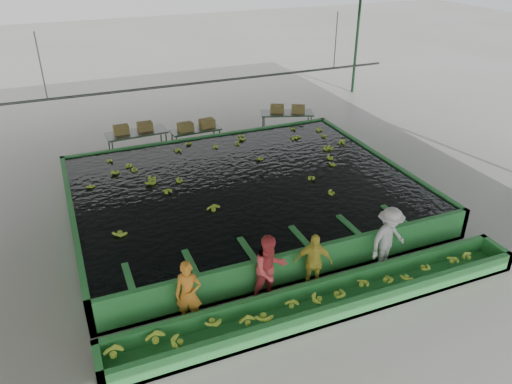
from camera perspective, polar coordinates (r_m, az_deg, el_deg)
name	(u,v)px	position (r m, az deg, el deg)	size (l,w,h in m)	color
ground	(263,231)	(14.21, 0.78, -4.44)	(80.00, 80.00, 0.00)	gray
shed_roof	(264,52)	(12.28, 0.93, 15.67)	(20.00, 22.00, 0.04)	gray
shed_posts	(263,150)	(13.04, 0.84, 4.88)	(20.00, 22.00, 5.00)	#16331C
flotation_tank	(243,194)	(15.18, -1.45, -0.20)	(10.00, 8.00, 0.90)	#2E853B
tank_water	(243,182)	(15.00, -1.46, 1.15)	(9.70, 7.70, 0.00)	black
sorting_trough	(326,301)	(11.48, 8.05, -12.25)	(10.00, 1.00, 0.50)	#2E853B
cableway_rail	(205,82)	(17.33, -5.85, 12.37)	(0.08, 0.08, 14.00)	#59605B
rail_hanger_left	(41,67)	(16.41, -23.37, 13.03)	(0.04, 0.04, 2.00)	#59605B
rail_hanger_right	(336,41)	(19.10, 9.10, 16.72)	(0.04, 0.04, 2.00)	#59605B
worker_a	(188,294)	(10.84, -7.73, -11.44)	(0.57, 0.37, 1.55)	orange
worker_b	(270,269)	(11.26, 1.60, -8.85)	(0.84, 0.66, 1.73)	#D94446
worker_c	(313,262)	(11.74, 6.55, -7.99)	(0.89, 0.37, 1.51)	yellow
worker_d	(388,239)	(12.68, 14.90, -5.26)	(1.12, 0.64, 1.73)	silver
packing_table_left	(138,145)	(19.09, -13.33, 5.28)	(2.18, 0.87, 0.99)	#59605B
packing_table_mid	(196,140)	(19.36, -6.86, 5.96)	(1.88, 0.75, 0.86)	#59605B
packing_table_right	(286,123)	(20.78, 3.50, 7.82)	(2.12, 0.85, 0.96)	#59605B
box_stack_left	(134,132)	(18.96, -13.81, 6.70)	(1.40, 0.39, 0.30)	olive
box_stack_mid	(197,129)	(19.22, -6.81, 7.17)	(1.43, 0.40, 0.31)	olive
box_stack_right	(287,112)	(20.61, 3.62, 9.07)	(1.39, 0.39, 0.30)	olive
floating_bananas	(234,171)	(15.67, -2.53, 2.36)	(8.76, 5.98, 0.12)	#9FC531
trough_bananas	(327,296)	(11.39, 8.10, -11.67)	(8.34, 0.56, 0.11)	#9FC531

